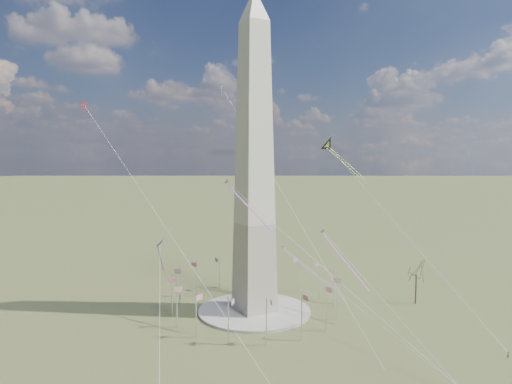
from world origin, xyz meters
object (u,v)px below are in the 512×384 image
washington_monument (254,163)px  person_east (508,355)px  kite_delta_black (330,147)px  tree_near (416,272)px

washington_monument → person_east: washington_monument is taller
person_east → kite_delta_black: 84.73m
washington_monument → tree_near: (51.52, -19.99, -37.22)m
person_east → kite_delta_black: size_ratio=0.09×
washington_monument → person_east: size_ratio=59.92×
washington_monument → tree_near: size_ratio=6.64×
kite_delta_black → person_east: bearing=80.5°
washington_monument → tree_near: 66.62m
washington_monument → person_east: 85.55m
tree_near → kite_delta_black: kite_delta_black is taller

